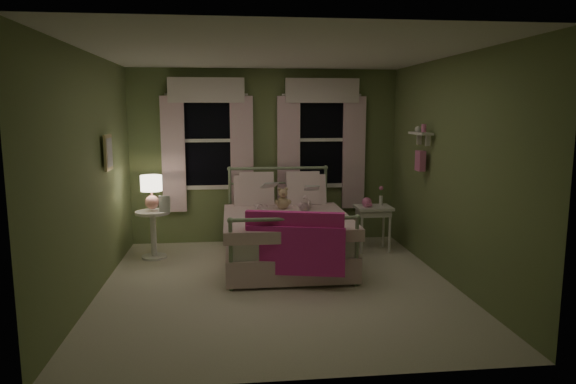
{
  "coord_description": "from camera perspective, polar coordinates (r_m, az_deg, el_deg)",
  "views": [
    {
      "loc": [
        -0.53,
        -5.62,
        1.98
      ],
      "look_at": [
        0.17,
        0.55,
        1.0
      ],
      "focal_mm": 32.0,
      "sensor_mm": 36.0,
      "label": 1
    }
  ],
  "objects": [
    {
      "name": "nightstand_left",
      "position": [
        7.19,
        -14.75,
        -3.86
      ],
      "size": [
        0.46,
        0.46,
        0.65
      ],
      "color": "white",
      "rests_on": "ground"
    },
    {
      "name": "bud_vase",
      "position": [
        7.41,
        10.29,
        -0.42
      ],
      "size": [
        0.06,
        0.06,
        0.28
      ],
      "color": "white",
      "rests_on": "nightstand_right"
    },
    {
      "name": "child_left",
      "position": [
        7.03,
        -2.98,
        0.25
      ],
      "size": [
        0.27,
        0.2,
        0.69
      ],
      "primitive_type": "imported",
      "rotation": [
        0.0,
        0.0,
        3.27
      ],
      "color": "#F7D1DD",
      "rests_on": "bed"
    },
    {
      "name": "room_shell",
      "position": [
        5.69,
        -1.11,
        2.1
      ],
      "size": [
        4.2,
        4.2,
        4.2
      ],
      "color": "#EFE4CE",
      "rests_on": "ground"
    },
    {
      "name": "nightstand_right",
      "position": [
        7.37,
        9.46,
        -2.33
      ],
      "size": [
        0.5,
        0.4,
        0.64
      ],
      "color": "white",
      "rests_on": "ground"
    },
    {
      "name": "child_right",
      "position": [
        7.09,
        1.55,
        0.25
      ],
      "size": [
        0.34,
        0.27,
        0.67
      ],
      "primitive_type": "imported",
      "rotation": [
        0.0,
        0.0,
        3.09
      ],
      "color": "#F7D1DD",
      "rests_on": "bed"
    },
    {
      "name": "teddy_bear",
      "position": [
        6.92,
        -0.57,
        -0.91
      ],
      "size": [
        0.23,
        0.18,
        0.3
      ],
      "color": "tan",
      "rests_on": "bed"
    },
    {
      "name": "window_left",
      "position": [
        7.67,
        -8.94,
        6.2
      ],
      "size": [
        1.34,
        0.13,
        1.96
      ],
      "color": "black",
      "rests_on": "room_shell"
    },
    {
      "name": "book_nightstand",
      "position": [
        7.05,
        -14.12,
        -2.1
      ],
      "size": [
        0.23,
        0.27,
        0.02
      ],
      "primitive_type": "imported",
      "rotation": [
        0.0,
        0.0,
        -0.36
      ],
      "color": "beige",
      "rests_on": "nightstand_left"
    },
    {
      "name": "book_left",
      "position": [
        6.78,
        -2.85,
        0.33
      ],
      "size": [
        0.22,
        0.15,
        0.26
      ],
      "primitive_type": "imported",
      "rotation": [
        1.22,
        0.0,
        0.2
      ],
      "color": "beige",
      "rests_on": "child_left"
    },
    {
      "name": "pink_throw",
      "position": [
        5.7,
        0.77,
        -4.94
      ],
      "size": [
        1.09,
        0.4,
        0.71
      ],
      "color": "#EC2E98",
      "rests_on": "bed"
    },
    {
      "name": "table_lamp",
      "position": [
        7.09,
        -14.93,
        0.36
      ],
      "size": [
        0.28,
        0.28,
        0.46
      ],
      "color": "#EF9A8D",
      "rests_on": "nightstand_left"
    },
    {
      "name": "framed_picture",
      "position": [
        6.4,
        -19.34,
        4.17
      ],
      "size": [
        0.03,
        0.32,
        0.42
      ],
      "color": "beige",
      "rests_on": "room_shell"
    },
    {
      "name": "book_right",
      "position": [
        6.84,
        1.84,
        0.06
      ],
      "size": [
        0.21,
        0.13,
        0.26
      ],
      "primitive_type": "imported",
      "rotation": [
        1.22,
        0.0,
        -0.1
      ],
      "color": "beige",
      "rests_on": "child_right"
    },
    {
      "name": "window_right",
      "position": [
        7.78,
        3.74,
        6.33
      ],
      "size": [
        1.34,
        0.13,
        1.96
      ],
      "color": "black",
      "rests_on": "room_shell"
    },
    {
      "name": "wall_shelf",
      "position": [
        6.79,
        14.52,
        4.83
      ],
      "size": [
        0.15,
        0.5,
        0.6
      ],
      "color": "white",
      "rests_on": "room_shell"
    },
    {
      "name": "pink_toy",
      "position": [
        7.31,
        8.75,
        -1.15
      ],
      "size": [
        0.14,
        0.19,
        0.14
      ],
      "color": "pink",
      "rests_on": "nightstand_right"
    },
    {
      "name": "bed",
      "position": [
        6.74,
        -0.34,
        -4.71
      ],
      "size": [
        1.58,
        2.04,
        1.18
      ],
      "color": "white",
      "rests_on": "ground"
    }
  ]
}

